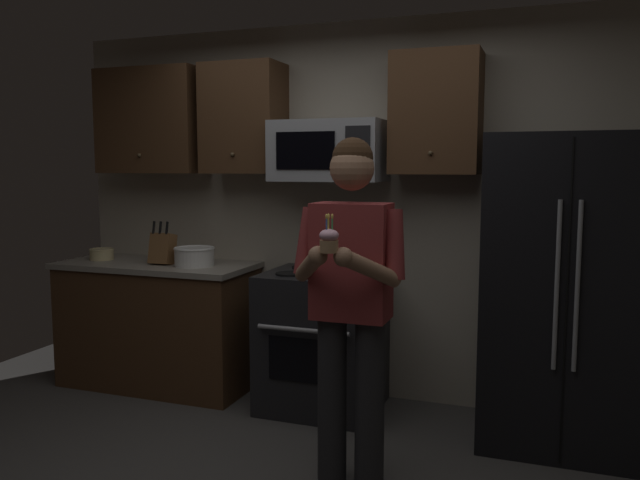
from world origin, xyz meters
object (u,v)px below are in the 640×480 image
at_px(bowl_large_white, 194,256).
at_px(person, 351,292).
at_px(bowl_small_colored, 102,254).
at_px(cupcake, 329,240).
at_px(microwave, 329,151).
at_px(knife_block, 162,248).
at_px(oven_range, 323,340).
at_px(refrigerator, 565,292).

xyz_separation_m(bowl_large_white, person, (1.44, -0.91, 0.01)).
relative_size(bowl_small_colored, person, 0.10).
xyz_separation_m(bowl_large_white, cupcake, (1.44, -1.24, 0.30)).
distance_m(microwave, knife_block, 1.40).
height_order(oven_range, microwave, microwave).
xyz_separation_m(microwave, cupcake, (0.48, -1.38, -0.43)).
relative_size(microwave, refrigerator, 0.41).
xyz_separation_m(oven_range, cupcake, (0.48, -1.26, 0.83)).
xyz_separation_m(knife_block, bowl_large_white, (0.26, 0.01, -0.04)).
relative_size(microwave, bowl_large_white, 2.58).
bearing_deg(refrigerator, cupcake, -129.77).
distance_m(knife_block, person, 1.92).
xyz_separation_m(microwave, refrigerator, (1.50, -0.16, -0.82)).
relative_size(oven_range, person, 0.53).
xyz_separation_m(bowl_small_colored, cupcake, (2.25, -1.26, 0.33)).
height_order(microwave, refrigerator, microwave).
bearing_deg(oven_range, knife_block, -178.62).
distance_m(refrigerator, bowl_large_white, 2.46).
relative_size(refrigerator, knife_block, 5.63).
xyz_separation_m(oven_range, bowl_large_white, (-0.96, -0.02, 0.53)).
relative_size(refrigerator, bowl_large_white, 6.27).
xyz_separation_m(bowl_large_white, bowl_small_colored, (-0.81, 0.02, -0.03)).
bearing_deg(microwave, bowl_small_colored, -176.16).
bearing_deg(bowl_large_white, bowl_small_colored, 178.30).
bearing_deg(oven_range, cupcake, -69.04).
bearing_deg(cupcake, bowl_large_white, 139.29).
bearing_deg(bowl_small_colored, cupcake, -29.25).
relative_size(bowl_small_colored, cupcake, 1.04).
bearing_deg(cupcake, oven_range, 110.96).
bearing_deg(knife_block, refrigerator, -0.21).
xyz_separation_m(oven_range, refrigerator, (1.50, -0.04, 0.44)).
bearing_deg(person, microwave, 114.67).
bearing_deg(knife_block, oven_range, 1.38).
distance_m(refrigerator, bowl_small_colored, 3.27).
height_order(microwave, person, microwave).
relative_size(refrigerator, cupcake, 10.35).
distance_m(bowl_large_white, person, 1.70).
distance_m(knife_block, bowl_large_white, 0.26).
bearing_deg(bowl_small_colored, microwave, 3.84).
bearing_deg(microwave, person, -65.33).
bearing_deg(bowl_large_white, knife_block, -178.71).
bearing_deg(bowl_small_colored, person, -22.49).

